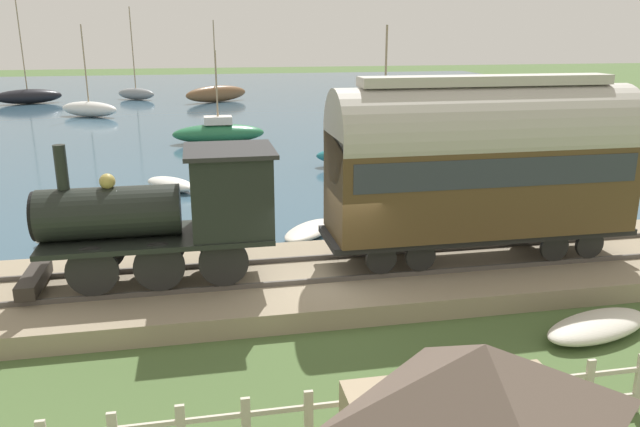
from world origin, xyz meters
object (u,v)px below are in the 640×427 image
Objects in this scene: sailboat_brown at (216,94)px; rowboat_mid_harbor at (310,230)px; rowboat_near_shore at (455,217)px; sailboat_green at (219,132)px; sailboat_gray at (136,93)px; passenger_coach at (481,159)px; rowboat_off_pier at (75,232)px; sailboat_black at (28,96)px; steam_locomotive at (177,207)px; sailboat_white at (89,109)px; rowboat_far_out at (171,184)px; beached_dinghy at (597,326)px; sailboat_teal at (383,154)px.

sailboat_brown is 2.69× the size of rowboat_mid_harbor.
rowboat_mid_harbor is at bearing 69.11° from rowboat_near_shore.
sailboat_gray is at bearing 14.66° from sailboat_green.
passenger_coach reaches higher than rowboat_off_pier.
steam_locomotive is at bearing 179.27° from sailboat_black.
sailboat_brown is at bearing -48.40° from rowboat_mid_harbor.
sailboat_black is at bearing 62.65° from sailboat_white.
passenger_coach is 14.14m from rowboat_far_out.
sailboat_gray is 45.19m from rowboat_near_shore.
steam_locomotive is 44.29m from sailboat_brown.
sailboat_gray reaches higher than beached_dinghy.
sailboat_white reaches higher than steam_locomotive.
steam_locomotive is at bearing 86.91° from rowboat_mid_harbor.
rowboat_far_out is at bearing -135.31° from sailboat_white.
sailboat_teal reaches higher than passenger_coach.
sailboat_green is 1.76× the size of beached_dinghy.
rowboat_near_shore is (-42.99, -13.92, -0.41)m from sailboat_gray.
beached_dinghy is (-14.80, -9.41, -0.05)m from rowboat_far_out.
sailboat_gray is 42.13m from rowboat_off_pier.
sailboat_black is 1.32× the size of sailboat_brown.
sailboat_brown is 30.95m from sailboat_teal.
beached_dinghy is (-17.67, 0.54, -0.38)m from sailboat_teal.
steam_locomotive reaches higher than rowboat_far_out.
sailboat_gray reaches higher than sailboat_white.
beached_dinghy is at bearing -164.89° from sailboat_green.
rowboat_off_pier is 6.28m from rowboat_far_out.
steam_locomotive is 16.91m from sailboat_teal.
sailboat_green is at bearing -2.30° from rowboat_near_shore.
passenger_coach is 1.12× the size of sailboat_brown.
sailboat_black is 39.59m from sailboat_teal.
sailboat_black reaches higher than sailboat_teal.
rowboat_mid_harbor is (-0.34, 5.09, -0.04)m from rowboat_near_shore.
sailboat_black is at bearing 131.06° from sailboat_gray.
sailboat_green is 26.74m from beached_dinghy.
sailboat_gray is at bearing 53.87° from rowboat_far_out.
rowboat_far_out is (5.62, -2.81, 0.09)m from rowboat_off_pier.
rowboat_off_pier is at bearing -143.23° from sailboat_white.
rowboat_near_shore is at bearing -157.61° from sailboat_green.
sailboat_green is 16.37m from sailboat_white.
rowboat_off_pier is 0.85× the size of beached_dinghy.
sailboat_brown is 2.75× the size of rowboat_far_out.
sailboat_white reaches higher than passenger_coach.
rowboat_off_pier is at bearing 61.19° from rowboat_near_shore.
rowboat_off_pier is at bearing 162.51° from sailboat_green.
sailboat_green reaches higher than rowboat_near_shore.
sailboat_gray is at bearing 32.42° from sailboat_teal.
rowboat_far_out reaches higher than rowboat_off_pier.
sailboat_gray is at bearing 17.59° from sailboat_white.
rowboat_mid_harbor is (-17.85, -2.14, -0.45)m from sailboat_green.
sailboat_gray is (47.61, 4.89, -1.74)m from steam_locomotive.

